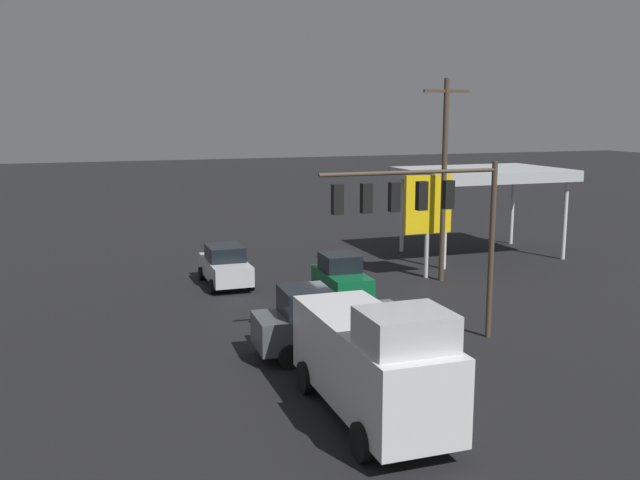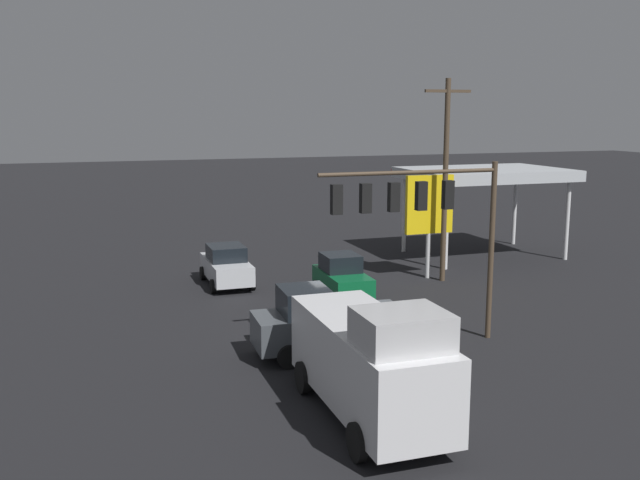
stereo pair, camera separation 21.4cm
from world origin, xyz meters
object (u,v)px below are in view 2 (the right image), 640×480
price_sign (429,208)px  delivery_truck (370,361)px  pickup_parked (325,323)px  sedan_waiting (226,265)px  utility_pole (445,176)px  traffic_signal_assembly (421,208)px  hatchback_crossing (342,277)px

price_sign → delivery_truck: price_sign is taller
pickup_parked → sedan_waiting: bearing=-81.1°
utility_pole → delivery_truck: utility_pole is taller
price_sign → traffic_signal_assembly: bearing=60.6°
price_sign → hatchback_crossing: 6.50m
utility_pole → pickup_parked: size_ratio=1.85×
utility_pole → price_sign: bearing=-62.8°
sedan_waiting → hatchback_crossing: size_ratio=1.14×
utility_pole → delivery_truck: (9.72, 13.76, -3.49)m
hatchback_crossing → traffic_signal_assembly: bearing=3.7°
pickup_parked → hatchback_crossing: bearing=-112.4°
sedan_waiting → pickup_parked: pickup_parked is taller
hatchback_crossing → delivery_truck: 12.84m
sedan_waiting → price_sign: bearing=79.7°
utility_pole → sedan_waiting: bearing=-14.4°
price_sign → hatchback_crossing: price_sign is taller
price_sign → pickup_parked: bearing=46.4°
traffic_signal_assembly → hatchback_crossing: bearing=-88.1°
traffic_signal_assembly → utility_pole: 10.24m
price_sign → pickup_parked: (8.68, 9.13, -2.45)m
hatchback_crossing → pickup_parked: pickup_parked is taller
utility_pole → sedan_waiting: 11.41m
traffic_signal_assembly → pickup_parked: traffic_signal_assembly is taller
sedan_waiting → pickup_parked: (-1.17, 10.98, 0.16)m
utility_pole → hatchback_crossing: 7.41m
utility_pole → hatchback_crossing: (5.89, 1.52, -4.24)m
hatchback_crossing → pickup_parked: (3.20, 6.82, 0.16)m
traffic_signal_assembly → pickup_parked: (3.43, -0.19, -3.85)m
utility_pole → delivery_truck: 17.20m
hatchback_crossing → pickup_parked: size_ratio=0.73×
utility_pole → pickup_parked: bearing=42.5°
traffic_signal_assembly → sedan_waiting: bearing=-67.6°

